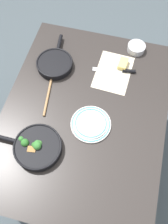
# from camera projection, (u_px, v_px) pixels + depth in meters

# --- Properties ---
(ground_plane) EXTENTS (14.00, 14.00, 0.00)m
(ground_plane) POSITION_uv_depth(u_px,v_px,m) (84.00, 153.00, 2.21)
(ground_plane) COLOR #424C51
(dining_table_red) EXTENTS (1.32, 0.99, 0.78)m
(dining_table_red) POSITION_uv_depth(u_px,v_px,m) (84.00, 119.00, 1.58)
(dining_table_red) COLOR #2D2826
(dining_table_red) RESTS_ON ground_plane
(skillet_broccoli) EXTENTS (0.27, 0.40, 0.08)m
(skillet_broccoli) POSITION_uv_depth(u_px,v_px,m) (37.00, 147.00, 1.39)
(skillet_broccoli) COLOR black
(skillet_broccoli) RESTS_ON dining_table_red
(skillet_eggs) EXTENTS (0.37, 0.24, 0.05)m
(skillet_eggs) POSITION_uv_depth(u_px,v_px,m) (55.00, 63.00, 1.66)
(skillet_eggs) COLOR black
(skillet_eggs) RESTS_ON dining_table_red
(wooden_spoon) EXTENTS (0.40, 0.08, 0.02)m
(wooden_spoon) POSITION_uv_depth(u_px,v_px,m) (51.00, 82.00, 1.61)
(wooden_spoon) COLOR #A87A4C
(wooden_spoon) RESTS_ON dining_table_red
(parchment_sheet) EXTENTS (0.33, 0.24, 0.00)m
(parchment_sheet) POSITION_uv_depth(u_px,v_px,m) (113.00, 72.00, 1.66)
(parchment_sheet) COLOR beige
(parchment_sheet) RESTS_ON dining_table_red
(grater_knife) EXTENTS (0.07, 0.28, 0.02)m
(grater_knife) POSITION_uv_depth(u_px,v_px,m) (120.00, 71.00, 1.65)
(grater_knife) COLOR silver
(grater_knife) RESTS_ON dining_table_red
(cheese_block) EXTENTS (0.09, 0.06, 0.04)m
(cheese_block) POSITION_uv_depth(u_px,v_px,m) (123.00, 64.00, 1.66)
(cheese_block) COLOR #EACC66
(cheese_block) RESTS_ON dining_table_red
(dinner_plate_stack) EXTENTS (0.24, 0.24, 0.03)m
(dinner_plate_stack) POSITION_uv_depth(u_px,v_px,m) (91.00, 124.00, 1.47)
(dinner_plate_stack) COLOR white
(dinner_plate_stack) RESTS_ON dining_table_red
(prep_bowl_steel) EXTENTS (0.12, 0.12, 0.04)m
(prep_bowl_steel) POSITION_uv_depth(u_px,v_px,m) (136.00, 48.00, 1.72)
(prep_bowl_steel) COLOR #B7B7BC
(prep_bowl_steel) RESTS_ON dining_table_red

